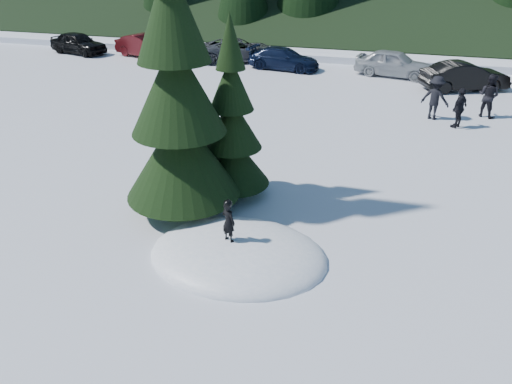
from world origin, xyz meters
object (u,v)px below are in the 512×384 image
(car_2, at_px, (239,50))
(car_3, at_px, (284,59))
(spruce_tall, at_px, (177,99))
(adult_0, at_px, (489,96))
(car_5, at_px, (465,76))
(adult_2, at_px, (435,98))
(car_0, at_px, (78,43))
(adult_1, at_px, (460,108))
(spruce_short, at_px, (232,129))
(car_1, at_px, (146,46))
(car_4, at_px, (394,63))
(child_skier, at_px, (228,222))

(car_2, relative_size, car_3, 1.17)
(spruce_tall, bearing_deg, adult_0, 51.42)
(car_5, bearing_deg, adult_2, 139.74)
(adult_2, bearing_deg, car_5, -86.11)
(spruce_tall, xyz_separation_m, car_0, (-15.86, 18.42, -2.60))
(car_5, bearing_deg, adult_1, 150.51)
(spruce_tall, distance_m, spruce_short, 2.11)
(car_1, height_order, car_5, car_5)
(adult_0, distance_m, car_5, 4.38)
(car_3, bearing_deg, car_1, 93.29)
(adult_1, height_order, adult_2, adult_2)
(car_1, relative_size, car_4, 1.01)
(child_skier, height_order, adult_1, adult_1)
(spruce_short, xyz_separation_m, car_1, (-11.91, 17.29, -1.38))
(spruce_tall, height_order, car_4, spruce_tall)
(child_skier, xyz_separation_m, car_4, (3.05, 19.85, -0.26))
(spruce_short, distance_m, child_skier, 3.59)
(adult_0, height_order, car_2, adult_0)
(spruce_tall, relative_size, adult_0, 4.56)
(car_1, relative_size, car_5, 1.00)
(adult_2, bearing_deg, car_1, -3.09)
(child_skier, distance_m, car_1, 24.28)
(adult_2, xyz_separation_m, car_3, (-8.42, 7.20, -0.31))
(car_0, height_order, car_5, car_5)
(car_2, height_order, car_5, car_5)
(car_5, bearing_deg, car_0, 61.07)
(spruce_short, distance_m, car_2, 18.74)
(adult_1, xyz_separation_m, adult_2, (-0.94, 0.88, 0.11))
(adult_0, bearing_deg, spruce_short, 83.95)
(spruce_short, distance_m, adult_1, 11.01)
(car_1, distance_m, car_4, 15.98)
(car_0, bearing_deg, spruce_tall, -124.64)
(adult_1, xyz_separation_m, car_0, (-23.86, 8.62, -0.11))
(car_0, xyz_separation_m, car_1, (4.94, 0.27, 0.00))
(car_3, distance_m, car_5, 10.21)
(adult_1, bearing_deg, car_0, -76.23)
(adult_2, distance_m, car_1, 19.67)
(spruce_tall, bearing_deg, spruce_short, 54.46)
(spruce_short, height_order, adult_1, spruce_short)
(adult_1, bearing_deg, car_5, -152.61)
(adult_0, relative_size, car_3, 0.43)
(spruce_tall, relative_size, car_1, 1.97)
(adult_2, bearing_deg, car_3, -19.65)
(child_skier, height_order, car_2, child_skier)
(car_0, xyz_separation_m, car_5, (24.53, -2.44, 0.00))
(adult_0, height_order, adult_2, adult_0)
(adult_1, bearing_deg, adult_0, 178.63)
(spruce_tall, bearing_deg, car_2, 103.54)
(adult_2, height_order, car_1, adult_2)
(car_1, bearing_deg, car_2, -67.18)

